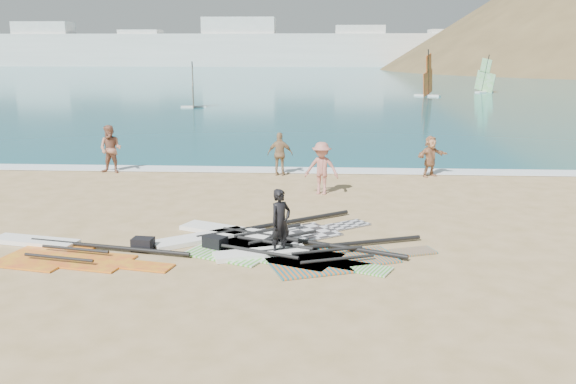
# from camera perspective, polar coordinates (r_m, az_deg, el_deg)

# --- Properties ---
(ground) EXTENTS (300.00, 300.00, 0.00)m
(ground) POSITION_cam_1_polar(r_m,az_deg,el_deg) (14.78, -3.84, -7.20)
(ground) COLOR tan
(ground) RESTS_ON ground
(sea) EXTENTS (300.00, 240.00, 0.06)m
(sea) POSITION_cam_1_polar(r_m,az_deg,el_deg) (145.87, 2.70, 10.85)
(sea) COLOR navy
(sea) RESTS_ON ground
(surf_line) EXTENTS (300.00, 1.20, 0.04)m
(surf_line) POSITION_cam_1_polar(r_m,az_deg,el_deg) (26.62, -0.57, 1.89)
(surf_line) COLOR white
(surf_line) RESTS_ON ground
(far_town) EXTENTS (160.00, 8.00, 12.00)m
(far_town) POSITION_cam_1_polar(r_m,az_deg,el_deg) (164.71, -2.82, 12.64)
(far_town) COLOR white
(far_town) RESTS_ON ground
(rig_grey) EXTENTS (5.92, 4.62, 0.20)m
(rig_grey) POSITION_cam_1_polar(r_m,az_deg,el_deg) (17.36, -3.30, -3.94)
(rig_grey) COLOR #2A2A2D
(rig_grey) RESTS_ON ground
(rig_green) EXTENTS (6.12, 4.21, 0.21)m
(rig_green) POSITION_cam_1_polar(r_m,az_deg,el_deg) (16.74, -2.58, -4.58)
(rig_green) COLOR green
(rig_green) RESTS_ON ground
(rig_orange) EXTENTS (5.59, 3.30, 0.20)m
(rig_orange) POSITION_cam_1_polar(r_m,az_deg,el_deg) (15.78, 1.88, -5.67)
(rig_orange) COLOR orange
(rig_orange) RESTS_ON ground
(rig_red) EXTENTS (5.51, 2.74, 0.20)m
(rig_red) POSITION_cam_1_polar(r_m,az_deg,el_deg) (17.10, -19.50, -4.96)
(rig_red) COLOR red
(rig_red) RESTS_ON ground
(gear_bag_near) EXTENTS (0.56, 0.43, 0.33)m
(gear_bag_near) POSITION_cam_1_polar(r_m,az_deg,el_deg) (16.67, -12.77, -4.56)
(gear_bag_near) COLOR black
(gear_bag_near) RESTS_ON ground
(gear_bag_far) EXTENTS (0.67, 0.61, 0.33)m
(gear_bag_far) POSITION_cam_1_polar(r_m,az_deg,el_deg) (16.49, -6.50, -4.51)
(gear_bag_far) COLOR black
(gear_bag_far) RESTS_ON ground
(person_wetsuit) EXTENTS (0.71, 0.72, 1.67)m
(person_wetsuit) POSITION_cam_1_polar(r_m,az_deg,el_deg) (15.73, -0.67, -2.73)
(person_wetsuit) COLOR black
(person_wetsuit) RESTS_ON ground
(beachgoer_left) EXTENTS (1.05, 0.87, 1.95)m
(beachgoer_left) POSITION_cam_1_polar(r_m,az_deg,el_deg) (27.04, -15.49, 3.69)
(beachgoer_left) COLOR #9E664E
(beachgoer_left) RESTS_ON ground
(beachgoer_mid) EXTENTS (1.28, 0.86, 1.83)m
(beachgoer_mid) POSITION_cam_1_polar(r_m,az_deg,el_deg) (22.31, 3.00, 2.13)
(beachgoer_mid) COLOR #B26B5F
(beachgoer_mid) RESTS_ON ground
(beachgoer_back) EXTENTS (1.03, 0.47, 1.72)m
(beachgoer_back) POSITION_cam_1_polar(r_m,az_deg,el_deg) (25.56, -0.71, 3.39)
(beachgoer_back) COLOR #A17D56
(beachgoer_back) RESTS_ON ground
(beachgoer_right) EXTENTS (1.51, 1.25, 1.63)m
(beachgoer_right) POSITION_cam_1_polar(r_m,az_deg,el_deg) (25.96, 12.54, 3.13)
(beachgoer_right) COLOR #B47C53
(beachgoer_right) RESTS_ON ground
(windsurfer_left) EXTENTS (2.19, 2.56, 3.86)m
(windsurfer_left) POSITION_cam_1_polar(r_m,az_deg,el_deg) (54.66, -8.43, 8.63)
(windsurfer_left) COLOR white
(windsurfer_left) RESTS_ON ground
(windsurfer_centre) EXTENTS (2.69, 2.92, 4.79)m
(windsurfer_centre) POSITION_cam_1_polar(r_m,az_deg,el_deg) (68.03, 12.33, 9.45)
(windsurfer_centre) COLOR white
(windsurfer_centre) RESTS_ON ground
(windsurfer_right) EXTENTS (2.24, 2.30, 4.19)m
(windsurfer_right) POSITION_cam_1_polar(r_m,az_deg,el_deg) (74.90, 17.10, 9.37)
(windsurfer_right) COLOR white
(windsurfer_right) RESTS_ON ground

